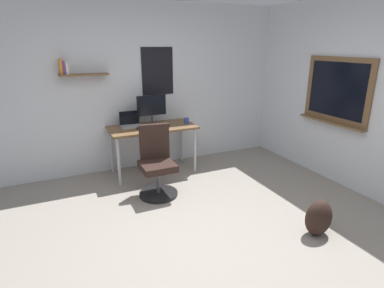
{
  "coord_description": "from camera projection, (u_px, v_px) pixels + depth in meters",
  "views": [
    {
      "loc": [
        -1.33,
        -2.45,
        1.98
      ],
      "look_at": [
        0.12,
        0.71,
        0.85
      ],
      "focal_mm": 29.24,
      "sensor_mm": 36.0,
      "label": 1
    }
  ],
  "objects": [
    {
      "name": "backpack",
      "position": [
        319.0,
        218.0,
        3.33
      ],
      "size": [
        0.32,
        0.22,
        0.4
      ],
      "primitive_type": "ellipsoid",
      "color": "black",
      "rests_on": "ground"
    },
    {
      "name": "coffee_mug",
      "position": [
        186.0,
        120.0,
        5.0
      ],
      "size": [
        0.08,
        0.08,
        0.09
      ],
      "primitive_type": "cylinder",
      "color": "#334CA5",
      "rests_on": "desk"
    },
    {
      "name": "computer_mouse",
      "position": [
        167.0,
        125.0,
        4.82
      ],
      "size": [
        0.1,
        0.06,
        0.03
      ],
      "primitive_type": "ellipsoid",
      "color": "#262628",
      "rests_on": "desk"
    },
    {
      "name": "desk",
      "position": [
        153.0,
        131.0,
        4.84
      ],
      "size": [
        1.32,
        0.66,
        0.75
      ],
      "color": "brown",
      "rests_on": "ground"
    },
    {
      "name": "keyboard",
      "position": [
        150.0,
        128.0,
        4.71
      ],
      "size": [
        0.37,
        0.13,
        0.02
      ],
      "primitive_type": "cube",
      "color": "black",
      "rests_on": "desk"
    },
    {
      "name": "office_chair",
      "position": [
        157.0,
        166.0,
        4.2
      ],
      "size": [
        0.52,
        0.52,
        0.95
      ],
      "color": "black",
      "rests_on": "ground"
    },
    {
      "name": "ground_plane",
      "position": [
        210.0,
        242.0,
        3.26
      ],
      "size": [
        5.2,
        5.2,
        0.0
      ],
      "primitive_type": "plane",
      "color": "gray",
      "rests_on": "ground"
    },
    {
      "name": "wall_back",
      "position": [
        139.0,
        88.0,
        4.97
      ],
      "size": [
        5.0,
        0.3,
        2.6
      ],
      "color": "silver",
      "rests_on": "ground"
    },
    {
      "name": "monitor_primary",
      "position": [
        152.0,
        108.0,
        4.84
      ],
      "size": [
        0.46,
        0.17,
        0.46
      ],
      "color": "#38383D",
      "rests_on": "desk"
    },
    {
      "name": "laptop",
      "position": [
        131.0,
        123.0,
        4.81
      ],
      "size": [
        0.31,
        0.21,
        0.23
      ],
      "color": "#ADAFB5",
      "rests_on": "desk"
    }
  ]
}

